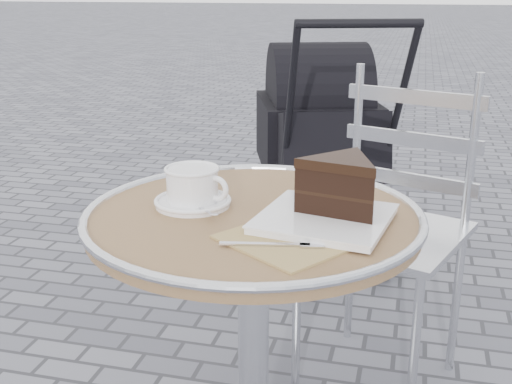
% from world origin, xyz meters
% --- Properties ---
extents(cafe_table, '(0.72, 0.72, 0.74)m').
position_xyz_m(cafe_table, '(0.00, 0.00, 0.57)').
color(cafe_table, silver).
rests_on(cafe_table, ground).
extents(cappuccino_set, '(0.17, 0.17, 0.08)m').
position_xyz_m(cappuccino_set, '(-0.14, 0.01, 0.77)').
color(cappuccino_set, white).
rests_on(cappuccino_set, cafe_table).
extents(cake_plate_set, '(0.37, 0.41, 0.13)m').
position_xyz_m(cake_plate_set, '(0.18, -0.01, 0.79)').
color(cake_plate_set, tan).
rests_on(cake_plate_set, cafe_table).
extents(bistro_chair, '(0.55, 0.55, 0.96)m').
position_xyz_m(bistro_chair, '(0.28, 0.65, 0.59)').
color(bistro_chair, silver).
rests_on(bistro_chair, ground).
extents(baby_stroller, '(0.77, 1.13, 1.08)m').
position_xyz_m(baby_stroller, '(-0.09, 1.61, 0.49)').
color(baby_stroller, black).
rests_on(baby_stroller, ground).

